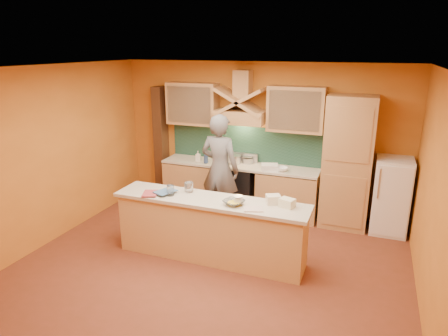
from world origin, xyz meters
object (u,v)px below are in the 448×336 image
at_px(mixing_bowl, 234,202).
at_px(stove, 239,188).
at_px(fridge, 391,196).
at_px(kitchen_scale, 238,200).
at_px(person, 220,169).

bearing_deg(mixing_bowl, stove, 106.67).
bearing_deg(fridge, stove, 180.00).
bearing_deg(kitchen_scale, stove, 83.35).
height_order(person, mixing_bowl, person).
height_order(stove, person, person).
distance_m(stove, kitchen_scale, 2.09).
bearing_deg(kitchen_scale, person, 96.16).
relative_size(kitchen_scale, mixing_bowl, 0.40).
bearing_deg(stove, mixing_bowl, -73.33).
xyz_separation_m(fridge, mixing_bowl, (-2.11, -1.99, 0.33)).
xyz_separation_m(person, kitchen_scale, (0.79, -1.31, 0.01)).
xyz_separation_m(fridge, kitchen_scale, (-2.07, -1.92, 0.34)).
relative_size(stove, mixing_bowl, 3.19).
height_order(fridge, mixing_bowl, fridge).
bearing_deg(person, kitchen_scale, 128.02).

